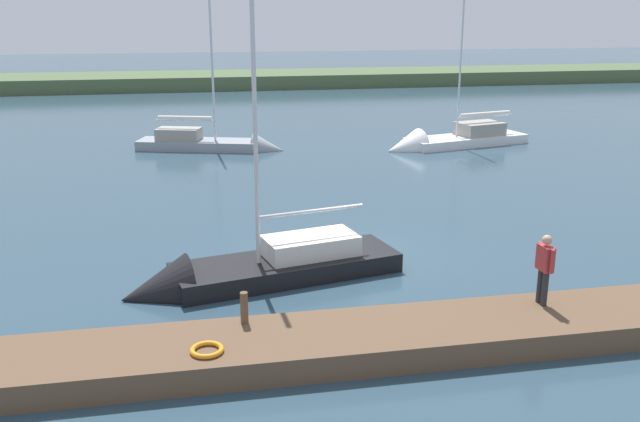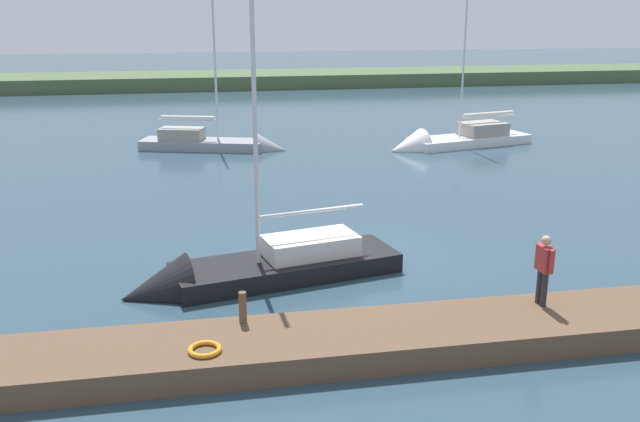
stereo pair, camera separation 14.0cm
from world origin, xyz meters
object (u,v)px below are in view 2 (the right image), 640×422
Objects in this scene: person_on_dock at (544,266)px; sailboat_far_right at (449,144)px; sailboat_near_dock at (248,277)px; mooring_post_near at (243,307)px; life_ring_buoy at (205,349)px; sailboat_outer_mooring at (220,147)px.

sailboat_far_right is at bearing 71.87° from person_on_dock.
mooring_post_near is at bearing 71.60° from sailboat_near_dock.
life_ring_buoy is at bearing -176.02° from person_on_dock.
sailboat_far_right is 0.96× the size of sailboat_outer_mooring.
sailboat_near_dock is 7.48m from person_on_dock.
life_ring_buoy is 4.91m from sailboat_near_dock.
life_ring_buoy is at bearing 44.68° from sailboat_far_right.
life_ring_buoy is at bearing -76.54° from sailboat_outer_mooring.
life_ring_buoy is 0.08× the size of sailboat_far_right.
sailboat_outer_mooring is 22.85m from person_on_dock.
sailboat_near_dock is at bearing 40.63° from sailboat_far_right.
mooring_post_near is at bearing -125.21° from life_ring_buoy.
sailboat_outer_mooring is at bearing 103.04° from person_on_dock.
mooring_post_near is at bearing 44.91° from sailboat_far_right.
person_on_dock is (-6.26, 3.86, 1.35)m from sailboat_near_dock.
sailboat_far_right is at bearing -121.48° from life_ring_buoy.
mooring_post_near is 1.04× the size of life_ring_buoy.
sailboat_near_dock is at bearing -96.03° from mooring_post_near.
sailboat_near_dock is 0.99× the size of sailboat_far_right.
sailboat_near_dock reaches higher than life_ring_buoy.
mooring_post_near reaches higher than life_ring_buoy.
sailboat_near_dock is (-1.20, -4.74, -0.47)m from life_ring_buoy.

